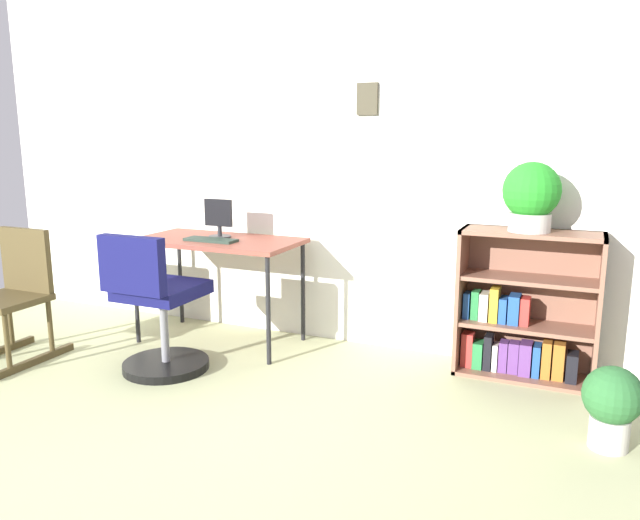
% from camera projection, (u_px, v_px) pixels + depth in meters
% --- Properties ---
extents(ground_plane, '(6.24, 6.24, 0.00)m').
position_uv_depth(ground_plane, '(78.00, 482.00, 2.53)').
color(ground_plane, tan).
extents(wall_back, '(5.20, 0.12, 2.49)m').
position_uv_depth(wall_back, '(300.00, 159.00, 4.21)').
color(wall_back, white).
rests_on(wall_back, ground_plane).
extents(desk, '(1.11, 0.58, 0.72)m').
position_uv_depth(desk, '(218.00, 247.00, 4.13)').
color(desk, brown).
rests_on(desk, ground_plane).
extents(monitor, '(0.21, 0.15, 0.26)m').
position_uv_depth(monitor, '(219.00, 219.00, 4.14)').
color(monitor, '#262628').
rests_on(monitor, desk).
extents(keyboard, '(0.36, 0.13, 0.02)m').
position_uv_depth(keyboard, '(211.00, 240.00, 4.02)').
color(keyboard, '#203027').
rests_on(keyboard, desk).
extents(office_chair, '(0.52, 0.55, 0.86)m').
position_uv_depth(office_chair, '(157.00, 312.00, 3.63)').
color(office_chair, black).
rests_on(office_chair, ground_plane).
extents(rocking_chair, '(0.42, 0.64, 0.83)m').
position_uv_depth(rocking_chair, '(15.00, 294.00, 3.86)').
color(rocking_chair, '#45391F').
rests_on(rocking_chair, ground_plane).
extents(bookshelf_low, '(0.78, 0.30, 0.88)m').
position_uv_depth(bookshelf_low, '(523.00, 313.00, 3.60)').
color(bookshelf_low, brown).
rests_on(bookshelf_low, ground_plane).
extents(potted_plant_on_shelf, '(0.32, 0.32, 0.39)m').
position_uv_depth(potted_plant_on_shelf, '(531.00, 195.00, 3.41)').
color(potted_plant_on_shelf, '#B7B2A8').
rests_on(potted_plant_on_shelf, bookshelf_low).
extents(potted_plant_floor, '(0.27, 0.27, 0.39)m').
position_uv_depth(potted_plant_floor, '(612.00, 403.00, 2.77)').
color(potted_plant_floor, '#B7B2A8').
rests_on(potted_plant_floor, ground_plane).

